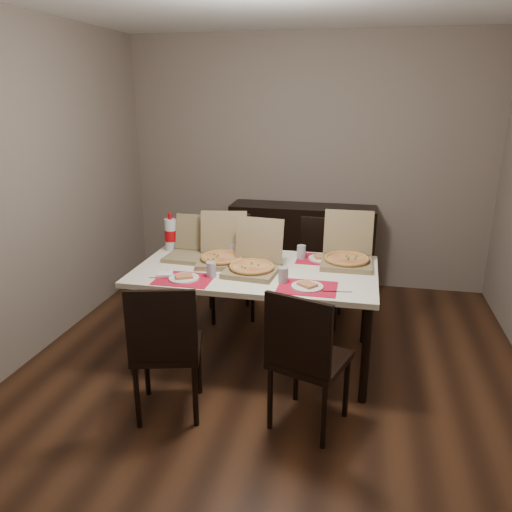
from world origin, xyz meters
name	(u,v)px	position (x,y,z in m)	size (l,w,h in m)	color
ground	(271,372)	(0.00, 0.00, -0.01)	(3.80, 4.00, 0.02)	#3F2313
room_walls	(284,133)	(0.00, 0.43, 1.73)	(3.84, 4.02, 2.62)	gray
sideboard	(302,247)	(0.00, 1.78, 0.45)	(1.50, 0.40, 0.90)	black
dining_table	(256,277)	(-0.16, 0.19, 0.68)	(1.80, 1.00, 0.75)	#F5ECCE
chair_near_left	(166,346)	(-0.55, -0.67, 0.51)	(0.51, 0.51, 0.93)	black
chair_near_right	(305,356)	(0.32, -0.62, 0.51)	(0.53, 0.53, 0.93)	black
chair_far_left	(230,261)	(-0.58, 0.99, 0.51)	(0.54, 0.54, 0.93)	black
chair_far_right	(320,265)	(0.26, 1.06, 0.51)	(0.45, 0.45, 0.93)	black
setting_near_left	(189,276)	(-0.58, -0.11, 0.77)	(0.47, 0.30, 0.11)	red
setting_near_right	(300,283)	(0.22, -0.10, 0.77)	(0.51, 0.30, 0.11)	red
setting_far_left	(215,251)	(-0.56, 0.49, 0.77)	(0.52, 0.30, 0.11)	red
setting_far_right	(316,257)	(0.26, 0.51, 0.77)	(0.43, 0.30, 0.11)	red
napkin_loose	(273,268)	(-0.03, 0.21, 0.76)	(0.12, 0.11, 0.02)	white
pizza_box_center	(253,264)	(-0.16, 0.12, 0.81)	(0.41, 0.44, 0.37)	olive
pizza_box_right	(347,257)	(0.51, 0.44, 0.81)	(0.39, 0.43, 0.39)	olive
pizza_box_left	(189,250)	(-0.74, 0.35, 0.81)	(0.34, 0.37, 0.32)	olive
pizza_box_extra	(222,255)	(-0.45, 0.28, 0.81)	(0.43, 0.47, 0.37)	olive
faina_plate	(226,262)	(-0.41, 0.25, 0.76)	(0.26, 0.26, 0.03)	black
dip_bowl	(268,259)	(-0.10, 0.39, 0.76)	(0.11, 0.11, 0.03)	white
soda_bottle	(171,235)	(-0.95, 0.50, 0.89)	(0.11, 0.11, 0.32)	silver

